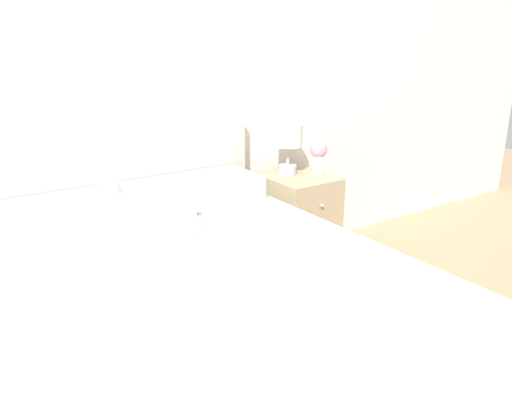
{
  "coord_description": "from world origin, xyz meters",
  "views": [
    {
      "loc": [
        -0.79,
        -2.65,
        1.46
      ],
      "look_at": [
        0.59,
        -0.59,
        0.64
      ],
      "focal_mm": 35.0,
      "sensor_mm": 36.0,
      "label": 1
    }
  ],
  "objects_px": {
    "bed": "(193,330)",
    "table_lamp": "(288,141)",
    "nightstand": "(299,222)",
    "flower_vase": "(319,154)"
  },
  "relations": [
    {
      "from": "table_lamp",
      "to": "flower_vase",
      "type": "xyz_separation_m",
      "value": [
        0.18,
        -0.09,
        -0.09
      ]
    },
    {
      "from": "flower_vase",
      "to": "bed",
      "type": "bearing_deg",
      "value": -149.53
    },
    {
      "from": "nightstand",
      "to": "bed",
      "type": "bearing_deg",
      "value": -146.61
    },
    {
      "from": "table_lamp",
      "to": "flower_vase",
      "type": "bearing_deg",
      "value": -27.09
    },
    {
      "from": "table_lamp",
      "to": "flower_vase",
      "type": "relative_size",
      "value": 1.5
    },
    {
      "from": "bed",
      "to": "flower_vase",
      "type": "bearing_deg",
      "value": 30.47
    },
    {
      "from": "nightstand",
      "to": "table_lamp",
      "type": "height_order",
      "value": "table_lamp"
    },
    {
      "from": "table_lamp",
      "to": "flower_vase",
      "type": "height_order",
      "value": "table_lamp"
    },
    {
      "from": "bed",
      "to": "table_lamp",
      "type": "distance_m",
      "value": 1.54
    },
    {
      "from": "nightstand",
      "to": "flower_vase",
      "type": "relative_size",
      "value": 2.83
    }
  ]
}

